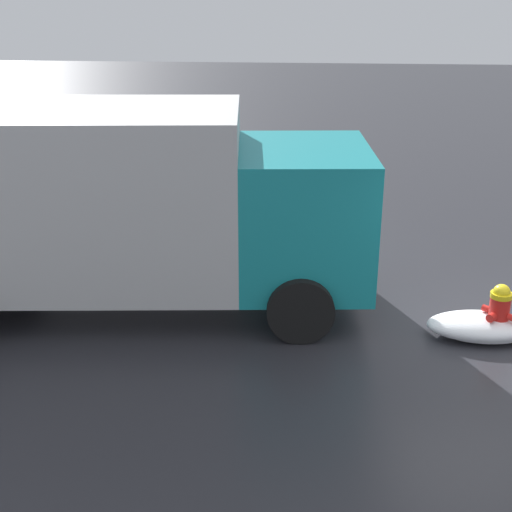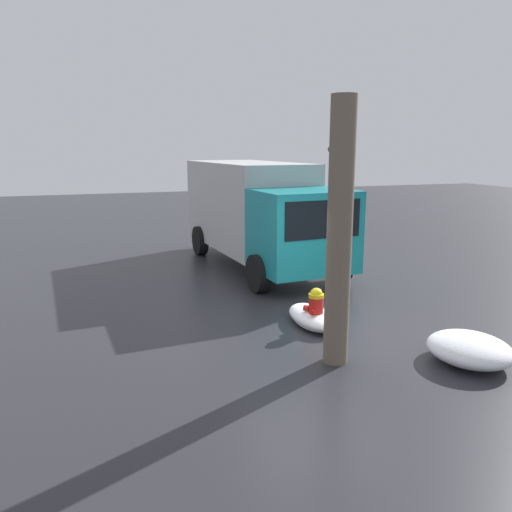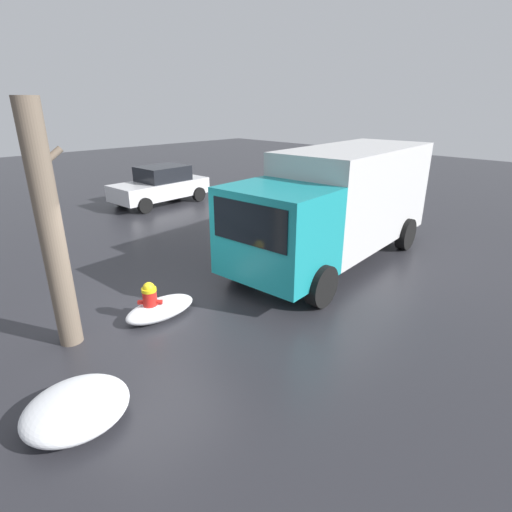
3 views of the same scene
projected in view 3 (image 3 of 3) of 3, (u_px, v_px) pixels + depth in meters
The scene contains 8 objects.
ground_plane at pixel (152, 319), 7.84m from camera, with size 60.00×60.00×0.00m, color #28282D.
fire_hydrant at pixel (150, 301), 7.70m from camera, with size 0.41×0.40×0.80m.
tree_trunk at pixel (51, 232), 6.39m from camera, with size 0.59×0.39×4.08m.
delivery_truck at pixel (339, 202), 10.31m from camera, with size 6.98×2.93×2.90m.
parked_car at pixel (161, 185), 16.59m from camera, with size 4.06×2.11×1.54m.
snow_pile_by_hydrant at pixel (159, 312), 7.91m from camera, with size 1.21×0.65×0.20m.
snow_pile_curbside at pixel (77, 408), 5.26m from camera, with size 1.37×1.26×0.44m.
snow_pile_by_tree at pixel (161, 309), 7.90m from camera, with size 1.46×0.73×0.33m.
Camera 3 is at (-3.42, -6.30, 3.99)m, focal length 28.00 mm.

